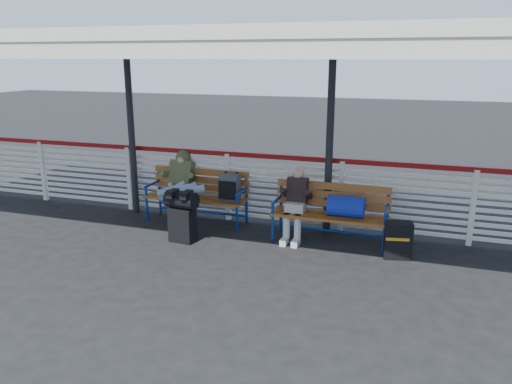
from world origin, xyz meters
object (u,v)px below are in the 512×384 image
(bench_left, at_px, (207,190))
(bench_right, at_px, (338,207))
(suitcase_side, at_px, (398,240))
(companion_person, at_px, (295,203))
(traveler_man, at_px, (180,187))
(luggage_stack, at_px, (182,214))

(bench_left, height_order, bench_right, bench_left)
(bench_left, relative_size, suitcase_side, 3.33)
(bench_right, height_order, suitcase_side, bench_right)
(suitcase_side, bearing_deg, bench_left, 158.11)
(companion_person, bearing_deg, bench_left, 169.56)
(companion_person, bearing_deg, suitcase_side, -10.54)
(traveler_man, height_order, suitcase_side, traveler_man)
(bench_right, relative_size, suitcase_side, 3.33)
(luggage_stack, relative_size, bench_left, 0.46)
(bench_right, distance_m, traveler_man, 2.67)
(bench_left, relative_size, companion_person, 1.57)
(traveler_man, bearing_deg, bench_left, 44.52)
(bench_left, bearing_deg, suitcase_side, -10.49)
(luggage_stack, height_order, bench_left, bench_left)
(companion_person, bearing_deg, luggage_stack, -157.72)
(traveler_man, bearing_deg, luggage_stack, -61.22)
(companion_person, relative_size, suitcase_side, 2.12)
(suitcase_side, bearing_deg, bench_right, 150.28)
(companion_person, xyz_separation_m, suitcase_side, (1.60, -0.30, -0.33))
(bench_left, xyz_separation_m, companion_person, (1.65, -0.30, 0.00))
(companion_person, height_order, suitcase_side, companion_person)
(bench_left, xyz_separation_m, bench_right, (2.31, -0.29, -0.01))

